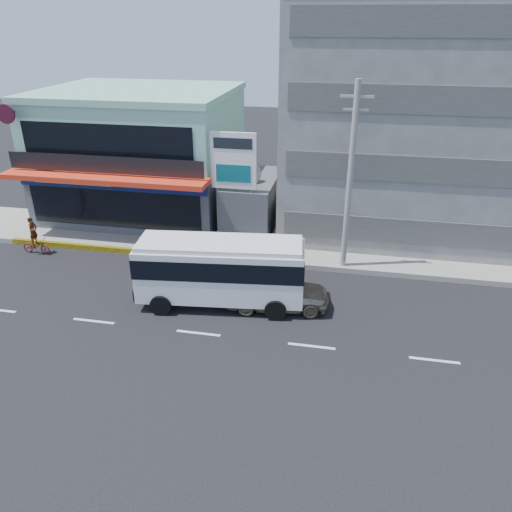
{
  "coord_description": "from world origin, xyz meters",
  "views": [
    {
      "loc": [
        6.03,
        -17.49,
        12.65
      ],
      "look_at": [
        1.87,
        3.72,
        2.2
      ],
      "focal_mm": 35.0,
      "sensor_mm": 36.0,
      "label": 1
    }
  ],
  "objects_px": {
    "shop_building": "(143,156)",
    "motorcycle_rider": "(35,242)",
    "satellite_dish": "(249,182)",
    "minibus": "(220,267)",
    "utility_pole_near": "(350,179)",
    "sedan": "(276,291)",
    "concrete_building": "(422,118)",
    "billboard": "(234,167)"
  },
  "relations": [
    {
      "from": "utility_pole_near",
      "to": "minibus",
      "type": "xyz_separation_m",
      "value": [
        -5.64,
        -4.72,
        -3.19
      ]
    },
    {
      "from": "satellite_dish",
      "to": "motorcycle_rider",
      "type": "bearing_deg",
      "value": -157.22
    },
    {
      "from": "billboard",
      "to": "utility_pole_near",
      "type": "relative_size",
      "value": 0.69
    },
    {
      "from": "sedan",
      "to": "concrete_building",
      "type": "bearing_deg",
      "value": -37.26
    },
    {
      "from": "shop_building",
      "to": "sedan",
      "type": "relative_size",
      "value": 2.47
    },
    {
      "from": "shop_building",
      "to": "concrete_building",
      "type": "xyz_separation_m",
      "value": [
        18.0,
        1.05,
        3.0
      ]
    },
    {
      "from": "billboard",
      "to": "utility_pole_near",
      "type": "xyz_separation_m",
      "value": [
        6.5,
        -1.8,
        0.22
      ]
    },
    {
      "from": "shop_building",
      "to": "billboard",
      "type": "height_order",
      "value": "shop_building"
    },
    {
      "from": "concrete_building",
      "to": "billboard",
      "type": "relative_size",
      "value": 2.32
    },
    {
      "from": "concrete_building",
      "to": "minibus",
      "type": "distance_m",
      "value": 16.43
    },
    {
      "from": "motorcycle_rider",
      "to": "utility_pole_near",
      "type": "bearing_deg",
      "value": 4.28
    },
    {
      "from": "shop_building",
      "to": "motorcycle_rider",
      "type": "relative_size",
      "value": 5.54
    },
    {
      "from": "minibus",
      "to": "sedan",
      "type": "xyz_separation_m",
      "value": [
        2.64,
        0.16,
        -1.1
      ]
    },
    {
      "from": "concrete_building",
      "to": "sedan",
      "type": "relative_size",
      "value": 3.19
    },
    {
      "from": "motorcycle_rider",
      "to": "concrete_building",
      "type": "bearing_deg",
      "value": 22.33
    },
    {
      "from": "shop_building",
      "to": "minibus",
      "type": "bearing_deg",
      "value": -53.41
    },
    {
      "from": "concrete_building",
      "to": "satellite_dish",
      "type": "xyz_separation_m",
      "value": [
        -10.0,
        -4.0,
        -3.42
      ]
    },
    {
      "from": "shop_building",
      "to": "concrete_building",
      "type": "height_order",
      "value": "concrete_building"
    },
    {
      "from": "satellite_dish",
      "to": "minibus",
      "type": "distance_m",
      "value": 8.48
    },
    {
      "from": "concrete_building",
      "to": "satellite_dish",
      "type": "height_order",
      "value": "concrete_building"
    },
    {
      "from": "concrete_building",
      "to": "motorcycle_rider",
      "type": "xyz_separation_m",
      "value": [
        -21.73,
        -8.93,
        -6.26
      ]
    },
    {
      "from": "utility_pole_near",
      "to": "sedan",
      "type": "height_order",
      "value": "utility_pole_near"
    },
    {
      "from": "billboard",
      "to": "utility_pole_near",
      "type": "height_order",
      "value": "utility_pole_near"
    },
    {
      "from": "shop_building",
      "to": "concrete_building",
      "type": "relative_size",
      "value": 0.77
    },
    {
      "from": "concrete_building",
      "to": "utility_pole_near",
      "type": "distance_m",
      "value": 8.79
    },
    {
      "from": "shop_building",
      "to": "motorcycle_rider",
      "type": "distance_m",
      "value": 9.3
    },
    {
      "from": "utility_pole_near",
      "to": "shop_building",
      "type": "bearing_deg",
      "value": 154.94
    },
    {
      "from": "utility_pole_near",
      "to": "minibus",
      "type": "bearing_deg",
      "value": -140.07
    },
    {
      "from": "shop_building",
      "to": "sedan",
      "type": "xyz_separation_m",
      "value": [
        11.0,
        -11.1,
        -3.14
      ]
    },
    {
      "from": "utility_pole_near",
      "to": "billboard",
      "type": "bearing_deg",
      "value": 164.52
    },
    {
      "from": "shop_building",
      "to": "utility_pole_near",
      "type": "bearing_deg",
      "value": -25.06
    },
    {
      "from": "concrete_building",
      "to": "motorcycle_rider",
      "type": "bearing_deg",
      "value": -157.67
    },
    {
      "from": "minibus",
      "to": "motorcycle_rider",
      "type": "bearing_deg",
      "value": 164.34
    },
    {
      "from": "sedan",
      "to": "shop_building",
      "type": "bearing_deg",
      "value": 37.41
    },
    {
      "from": "minibus",
      "to": "sedan",
      "type": "bearing_deg",
      "value": 3.49
    },
    {
      "from": "shop_building",
      "to": "sedan",
      "type": "distance_m",
      "value": 15.94
    },
    {
      "from": "satellite_dish",
      "to": "utility_pole_near",
      "type": "relative_size",
      "value": 0.15
    },
    {
      "from": "shop_building",
      "to": "billboard",
      "type": "bearing_deg",
      "value": -32.32
    },
    {
      "from": "concrete_building",
      "to": "motorcycle_rider",
      "type": "distance_m",
      "value": 24.32
    },
    {
      "from": "minibus",
      "to": "satellite_dish",
      "type": "bearing_deg",
      "value": 92.49
    },
    {
      "from": "satellite_dish",
      "to": "minibus",
      "type": "relative_size",
      "value": 0.19
    },
    {
      "from": "shop_building",
      "to": "satellite_dish",
      "type": "height_order",
      "value": "shop_building"
    }
  ]
}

